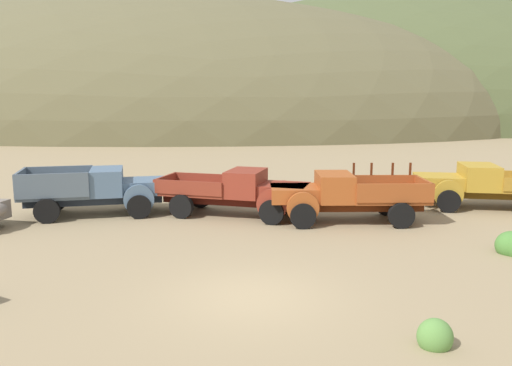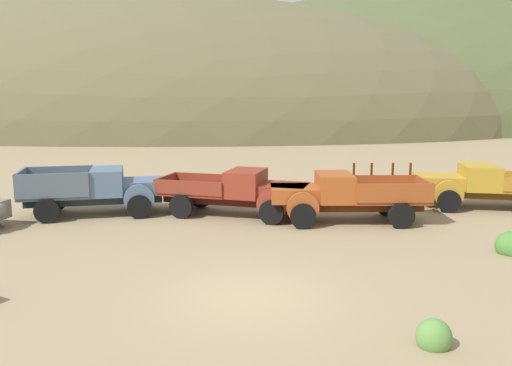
% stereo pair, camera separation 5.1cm
% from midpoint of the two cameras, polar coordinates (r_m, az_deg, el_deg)
% --- Properties ---
extents(ground_plane, '(300.00, 300.00, 0.00)m').
position_cam_midpoint_polar(ground_plane, '(13.31, -0.63, -12.15)').
color(ground_plane, '#998460').
extents(hill_far_right, '(105.87, 52.19, 35.54)m').
position_cam_midpoint_polar(hill_far_right, '(76.39, -12.61, 5.83)').
color(hill_far_right, brown).
rests_on(hill_far_right, ground).
extents(hill_far_left, '(97.38, 60.39, 40.61)m').
position_cam_midpoint_polar(hill_far_left, '(90.98, 15.86, 6.29)').
color(hill_far_left, '#4C5633').
rests_on(hill_far_left, ground).
extents(truck_chalk_blue, '(5.99, 3.68, 1.91)m').
position_cam_midpoint_polar(truck_chalk_blue, '(22.51, -16.00, -0.72)').
color(truck_chalk_blue, '#262D39').
rests_on(truck_chalk_blue, ground).
extents(truck_rust_red, '(6.33, 3.28, 1.89)m').
position_cam_midpoint_polar(truck_rust_red, '(21.30, -1.22, -0.98)').
color(truck_rust_red, '#42140D').
rests_on(truck_rust_red, ground).
extents(truck_oxide_orange, '(6.11, 2.81, 2.16)m').
position_cam_midpoint_polar(truck_oxide_orange, '(20.63, 8.78, -1.42)').
color(truck_oxide_orange, '#51220D').
rests_on(truck_oxide_orange, ground).
extents(truck_mustard, '(6.59, 2.94, 1.89)m').
position_cam_midpoint_polar(truck_mustard, '(24.77, 23.08, -0.23)').
color(truck_mustard, '#593D12').
rests_on(truck_mustard, ground).
extents(bush_lone_scrub, '(1.44, 1.31, 1.14)m').
position_cam_midpoint_polar(bush_lone_scrub, '(25.33, -6.49, -0.89)').
color(bush_lone_scrub, '#4C8438').
rests_on(bush_lone_scrub, ground).
extents(bush_back_edge, '(0.71, 0.64, 0.75)m').
position_cam_midpoint_polar(bush_back_edge, '(11.42, 18.73, -15.55)').
color(bush_back_edge, '#5B8E42').
rests_on(bush_back_edge, ground).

